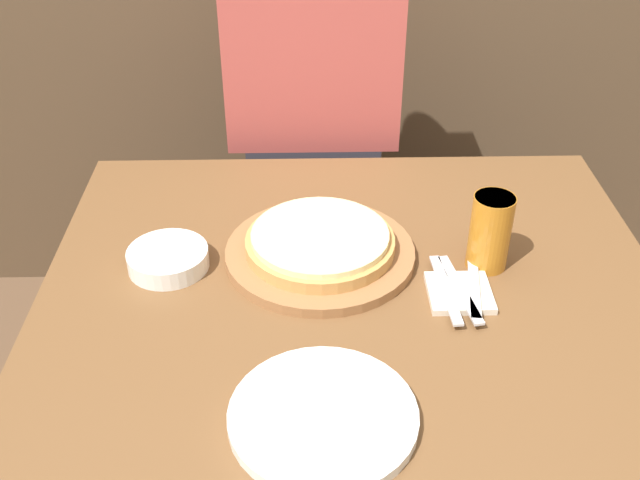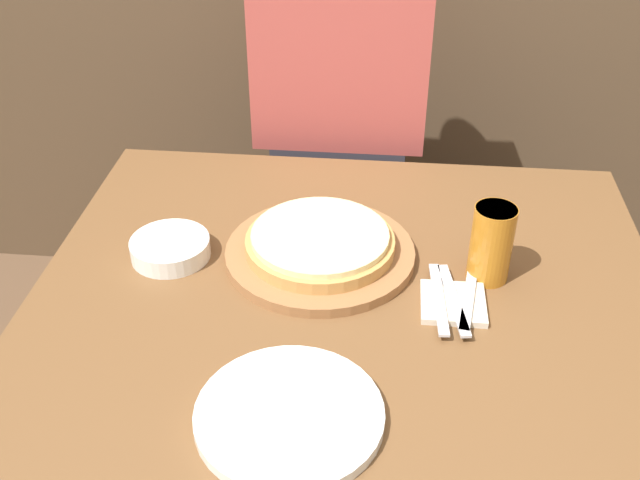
% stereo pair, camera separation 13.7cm
% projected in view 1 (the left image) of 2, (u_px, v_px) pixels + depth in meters
% --- Properties ---
extents(dining_table, '(1.11, 0.96, 0.75)m').
position_uv_depth(dining_table, '(349.00, 430.00, 1.54)').
color(dining_table, brown).
rests_on(dining_table, ground_plane).
extents(pizza_on_board, '(0.35, 0.35, 0.06)m').
position_uv_depth(pizza_on_board, '(320.00, 247.00, 1.39)').
color(pizza_on_board, '#99663D').
rests_on(pizza_on_board, dining_table).
extents(beer_glass, '(0.07, 0.07, 0.14)m').
position_uv_depth(beer_glass, '(491.00, 229.00, 1.34)').
color(beer_glass, '#B7701E').
rests_on(beer_glass, dining_table).
extents(dinner_plate, '(0.27, 0.27, 0.02)m').
position_uv_depth(dinner_plate, '(323.00, 416.00, 1.07)').
color(dinner_plate, white).
rests_on(dinner_plate, dining_table).
extents(side_bowl, '(0.15, 0.15, 0.04)m').
position_uv_depth(side_bowl, '(168.00, 259.00, 1.37)').
color(side_bowl, white).
rests_on(side_bowl, dining_table).
extents(napkin_stack, '(0.11, 0.11, 0.01)m').
position_uv_depth(napkin_stack, '(459.00, 293.00, 1.30)').
color(napkin_stack, beige).
rests_on(napkin_stack, dining_table).
extents(fork, '(0.03, 0.19, 0.00)m').
position_uv_depth(fork, '(446.00, 289.00, 1.30)').
color(fork, silver).
rests_on(fork, napkin_stack).
extents(dinner_knife, '(0.05, 0.19, 0.00)m').
position_uv_depth(dinner_knife, '(460.00, 289.00, 1.30)').
color(dinner_knife, silver).
rests_on(dinner_knife, napkin_stack).
extents(spoon, '(0.04, 0.16, 0.00)m').
position_uv_depth(spoon, '(474.00, 289.00, 1.30)').
color(spoon, silver).
rests_on(spoon, napkin_stack).
extents(diner_person, '(0.41, 0.20, 1.32)m').
position_uv_depth(diner_person, '(313.00, 164.00, 1.92)').
color(diner_person, '#33333D').
rests_on(diner_person, ground_plane).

